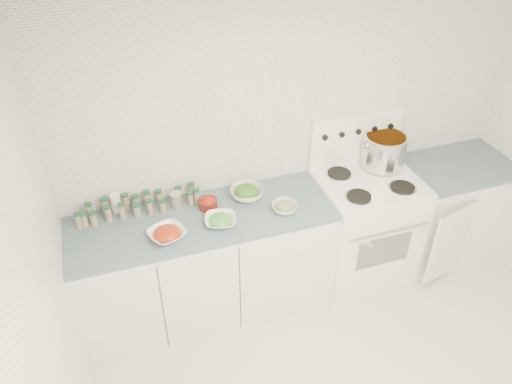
{
  "coord_description": "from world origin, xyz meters",
  "views": [
    {
      "loc": [
        -1.33,
        -1.49,
        3.07
      ],
      "look_at": [
        -0.44,
        1.14,
        1.07
      ],
      "focal_mm": 35.0,
      "sensor_mm": 36.0,
      "label": 1
    }
  ],
  "objects_px": {
    "stock_pot": "(384,149)",
    "bowl_snowpea": "(220,220)",
    "bowl_tomato": "(167,234)",
    "stove": "(362,225)"
  },
  "relations": [
    {
      "from": "stock_pot",
      "to": "bowl_snowpea",
      "type": "xyz_separation_m",
      "value": [
        -1.38,
        -0.25,
        -0.15
      ]
    },
    {
      "from": "bowl_tomato",
      "to": "bowl_snowpea",
      "type": "bearing_deg",
      "value": 4.06
    },
    {
      "from": "stove",
      "to": "bowl_tomato",
      "type": "bearing_deg",
      "value": -175.26
    },
    {
      "from": "stock_pot",
      "to": "bowl_tomato",
      "type": "xyz_separation_m",
      "value": [
        -1.75,
        -0.28,
        -0.15
      ]
    },
    {
      "from": "bowl_tomato",
      "to": "bowl_snowpea",
      "type": "height_order",
      "value": "bowl_tomato"
    },
    {
      "from": "stove",
      "to": "bowl_tomato",
      "type": "xyz_separation_m",
      "value": [
        -1.57,
        -0.13,
        0.44
      ]
    },
    {
      "from": "stove",
      "to": "bowl_tomato",
      "type": "distance_m",
      "value": 1.63
    },
    {
      "from": "bowl_tomato",
      "to": "bowl_snowpea",
      "type": "relative_size",
      "value": 1.17
    },
    {
      "from": "stove",
      "to": "bowl_snowpea",
      "type": "bearing_deg",
      "value": -175.05
    },
    {
      "from": "stock_pot",
      "to": "bowl_snowpea",
      "type": "bearing_deg",
      "value": -169.67
    }
  ]
}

